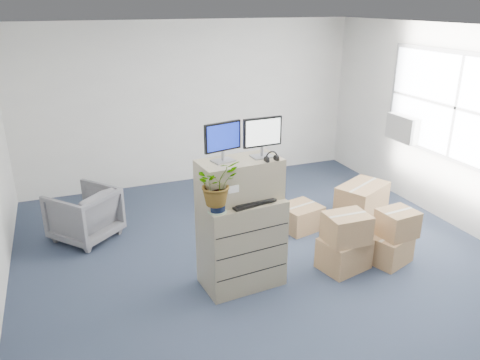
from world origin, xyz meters
The scene contains 18 objects.
ground centered at (0.00, 0.00, 0.00)m, with size 7.00×7.00×0.00m, color #233040.
wall_back centered at (0.00, 3.51, 1.40)m, with size 6.00×0.02×2.80m, color silver.
window centered at (2.96, 0.50, 1.70)m, with size 0.07×2.72×1.52m.
ac_unit centered at (2.87, 1.40, 1.20)m, with size 0.24×0.60×0.40m, color silver.
filing_cabinet_lower centered at (-0.44, 0.01, 0.52)m, with size 0.90×0.55×1.05m, color #988E69.
filing_cabinet_upper centered at (-0.45, 0.06, 1.27)m, with size 0.90×0.45×0.45m, color #988E69.
monitor_left centered at (-0.63, 0.08, 1.73)m, with size 0.43×0.21×0.43m.
monitor_right centered at (-0.19, 0.06, 1.74)m, with size 0.45×0.18×0.44m.
headphones centered at (-0.15, -0.10, 1.53)m, with size 0.14×0.14×0.02m, color black.
keyboard centered at (-0.38, -0.10, 1.06)m, with size 0.51×0.21×0.03m, color black.
mouse centered at (-0.12, -0.04, 1.07)m, with size 0.10×0.07×0.04m, color silver.
water_bottle centered at (-0.32, 0.08, 1.16)m, with size 0.07×0.07×0.23m, color #9B9EA3.
phone_dock centered at (-0.53, 0.09, 1.10)m, with size 0.07×0.06×0.15m.
external_drive centered at (-0.14, 0.14, 1.08)m, with size 0.20×0.15×0.06m, color black.
tissue_box centered at (-0.15, 0.10, 1.15)m, with size 0.25×0.13×0.10m, color #397DC2.
potted_plant centered at (-0.79, -0.17, 1.31)m, with size 0.53×0.56×0.46m.
office_chair centered at (-2.04, 1.82, 0.39)m, with size 0.76×0.71×0.79m, color #56565A.
cardboard_boxes centered at (1.34, 0.40, 0.29)m, with size 1.78×1.83×0.74m.
Camera 1 is at (-2.17, -4.34, 3.09)m, focal length 35.00 mm.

